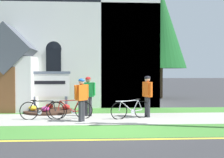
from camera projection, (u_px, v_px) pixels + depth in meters
name	position (u px, v px, depth m)	size (l,w,h in m)	color
ground	(106.00, 112.00, 13.27)	(140.00, 140.00, 0.00)	#333335
sidewalk_slab	(41.00, 119.00, 11.11)	(32.00, 2.74, 0.01)	#A8A59E
grass_verge	(26.00, 132.00, 8.76)	(32.00, 1.97, 0.01)	#427F33
church_lawn	(51.00, 111.00, 13.44)	(24.00, 1.92, 0.01)	#427F33
curb_paint_stripe	(16.00, 141.00, 7.63)	(28.00, 0.16, 0.01)	yellow
church_building	(70.00, 25.00, 18.12)	(11.55, 10.25, 13.44)	white
church_sign	(50.00, 85.00, 13.38)	(1.93, 0.19, 1.91)	slate
flower_bed	(49.00, 110.00, 13.07)	(2.30, 2.30, 0.34)	#382319
bicycle_silver	(71.00, 110.00, 11.23)	(1.74, 0.08, 0.83)	black
bicycle_yellow	(131.00, 109.00, 11.26)	(1.66, 0.59, 0.82)	black
bicycle_white	(42.00, 110.00, 10.98)	(1.77, 0.09, 0.81)	black
cyclist_in_white_jersey	(82.00, 97.00, 10.55)	(0.52, 0.55, 1.64)	#2D2D33
cyclist_in_blue_jersey	(88.00, 93.00, 11.87)	(0.63, 0.33, 1.68)	#2D2D33
cyclist_in_red_jersey	(147.00, 93.00, 11.60)	(0.36, 0.70, 1.72)	#2D2D33
roadside_conifer	(161.00, 28.00, 19.91)	(3.65, 3.65, 7.82)	#3D2D1E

